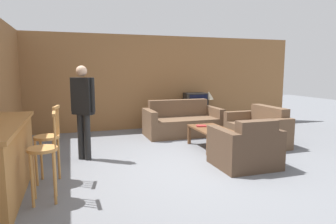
{
  "coord_description": "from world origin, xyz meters",
  "views": [
    {
      "loc": [
        -1.94,
        -4.52,
        1.65
      ],
      "look_at": [
        -0.18,
        0.88,
        0.85
      ],
      "focal_mm": 32.0,
      "sensor_mm": 36.0,
      "label": 1
    }
  ],
  "objects_px": {
    "tv": "(195,101)",
    "table_lamp": "(209,96)",
    "couch_far": "(182,123)",
    "bar_chair_near": "(44,156)",
    "loveseat_right": "(258,130)",
    "tv_unit": "(195,119)",
    "bar_chair_mid": "(48,143)",
    "person_by_window": "(83,106)",
    "coffee_table": "(210,131)",
    "armchair_near": "(246,149)",
    "book_on_table": "(201,126)"
  },
  "relations": [
    {
      "from": "tv",
      "to": "table_lamp",
      "type": "height_order",
      "value": "table_lamp"
    },
    {
      "from": "couch_far",
      "to": "bar_chair_near",
      "type": "bearing_deg",
      "value": -133.8
    },
    {
      "from": "loveseat_right",
      "to": "tv_unit",
      "type": "xyz_separation_m",
      "value": [
        -0.58,
        2.2,
        -0.04
      ]
    },
    {
      "from": "bar_chair_mid",
      "to": "tv",
      "type": "bearing_deg",
      "value": 41.02
    },
    {
      "from": "tv_unit",
      "to": "person_by_window",
      "type": "bearing_deg",
      "value": -145.08
    },
    {
      "from": "tv_unit",
      "to": "tv",
      "type": "height_order",
      "value": "tv"
    },
    {
      "from": "couch_far",
      "to": "bar_chair_mid",
      "type": "bearing_deg",
      "value": -140.9
    },
    {
      "from": "couch_far",
      "to": "table_lamp",
      "type": "xyz_separation_m",
      "value": [
        1.11,
        0.78,
        0.6
      ]
    },
    {
      "from": "bar_chair_mid",
      "to": "coffee_table",
      "type": "distance_m",
      "value": 3.29
    },
    {
      "from": "bar_chair_near",
      "to": "couch_far",
      "type": "relative_size",
      "value": 0.6
    },
    {
      "from": "bar_chair_mid",
      "to": "tv",
      "type": "height_order",
      "value": "bar_chair_mid"
    },
    {
      "from": "armchair_near",
      "to": "table_lamp",
      "type": "relative_size",
      "value": 1.97
    },
    {
      "from": "loveseat_right",
      "to": "book_on_table",
      "type": "height_order",
      "value": "loveseat_right"
    },
    {
      "from": "coffee_table",
      "to": "person_by_window",
      "type": "height_order",
      "value": "person_by_window"
    },
    {
      "from": "coffee_table",
      "to": "tv_unit",
      "type": "bearing_deg",
      "value": 74.9
    },
    {
      "from": "tv",
      "to": "book_on_table",
      "type": "bearing_deg",
      "value": -109.65
    },
    {
      "from": "couch_far",
      "to": "armchair_near",
      "type": "relative_size",
      "value": 1.91
    },
    {
      "from": "couch_far",
      "to": "table_lamp",
      "type": "bearing_deg",
      "value": 35.03
    },
    {
      "from": "couch_far",
      "to": "loveseat_right",
      "type": "bearing_deg",
      "value": -48.26
    },
    {
      "from": "couch_far",
      "to": "book_on_table",
      "type": "relative_size",
      "value": 7.68
    },
    {
      "from": "couch_far",
      "to": "coffee_table",
      "type": "bearing_deg",
      "value": -86.05
    },
    {
      "from": "person_by_window",
      "to": "book_on_table",
      "type": "bearing_deg",
      "value": 5.01
    },
    {
      "from": "person_by_window",
      "to": "coffee_table",
      "type": "bearing_deg",
      "value": 0.08
    },
    {
      "from": "couch_far",
      "to": "book_on_table",
      "type": "xyz_separation_m",
      "value": [
        -0.02,
        -1.22,
        0.14
      ]
    },
    {
      "from": "book_on_table",
      "to": "armchair_near",
      "type": "bearing_deg",
      "value": -84.72
    },
    {
      "from": "bar_chair_mid",
      "to": "table_lamp",
      "type": "relative_size",
      "value": 2.25
    },
    {
      "from": "table_lamp",
      "to": "bar_chair_near",
      "type": "bearing_deg",
      "value": -136.44
    },
    {
      "from": "bar_chair_near",
      "to": "tv_unit",
      "type": "height_order",
      "value": "bar_chair_near"
    },
    {
      "from": "person_by_window",
      "to": "loveseat_right",
      "type": "bearing_deg",
      "value": 0.14
    },
    {
      "from": "tv_unit",
      "to": "couch_far",
      "type": "bearing_deg",
      "value": -131.69
    },
    {
      "from": "armchair_near",
      "to": "loveseat_right",
      "type": "distance_m",
      "value": 1.74
    },
    {
      "from": "table_lamp",
      "to": "coffee_table",
      "type": "bearing_deg",
      "value": -114.65
    },
    {
      "from": "bar_chair_mid",
      "to": "couch_far",
      "type": "xyz_separation_m",
      "value": [
        3.02,
        2.46,
        -0.28
      ]
    },
    {
      "from": "loveseat_right",
      "to": "person_by_window",
      "type": "relative_size",
      "value": 0.82
    },
    {
      "from": "bar_chair_mid",
      "to": "armchair_near",
      "type": "relative_size",
      "value": 1.14
    },
    {
      "from": "table_lamp",
      "to": "person_by_window",
      "type": "bearing_deg",
      "value": -148.33
    },
    {
      "from": "book_on_table",
      "to": "tv",
      "type": "bearing_deg",
      "value": 70.35
    },
    {
      "from": "bar_chair_near",
      "to": "tv_unit",
      "type": "bearing_deg",
      "value": 46.61
    },
    {
      "from": "coffee_table",
      "to": "book_on_table",
      "type": "xyz_separation_m",
      "value": [
        -0.12,
        0.21,
        0.07
      ]
    },
    {
      "from": "bar_chair_near",
      "to": "tv_unit",
      "type": "distance_m",
      "value": 5.42
    },
    {
      "from": "bar_chair_near",
      "to": "couch_far",
      "type": "distance_m",
      "value": 4.38
    },
    {
      "from": "coffee_table",
      "to": "loveseat_right",
      "type": "bearing_deg",
      "value": 0.26
    },
    {
      "from": "couch_far",
      "to": "coffee_table",
      "type": "distance_m",
      "value": 1.43
    },
    {
      "from": "coffee_table",
      "to": "tv",
      "type": "height_order",
      "value": "tv"
    },
    {
      "from": "couch_far",
      "to": "book_on_table",
      "type": "bearing_deg",
      "value": -90.81
    },
    {
      "from": "coffee_table",
      "to": "book_on_table",
      "type": "bearing_deg",
      "value": 118.71
    },
    {
      "from": "bar_chair_mid",
      "to": "person_by_window",
      "type": "xyz_separation_m",
      "value": [
        0.55,
        1.02,
        0.4
      ]
    },
    {
      "from": "loveseat_right",
      "to": "person_by_window",
      "type": "height_order",
      "value": "person_by_window"
    },
    {
      "from": "loveseat_right",
      "to": "book_on_table",
      "type": "xyz_separation_m",
      "value": [
        -1.29,
        0.21,
        0.14
      ]
    },
    {
      "from": "armchair_near",
      "to": "bar_chair_near",
      "type": "bearing_deg",
      "value": -172.49
    }
  ]
}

